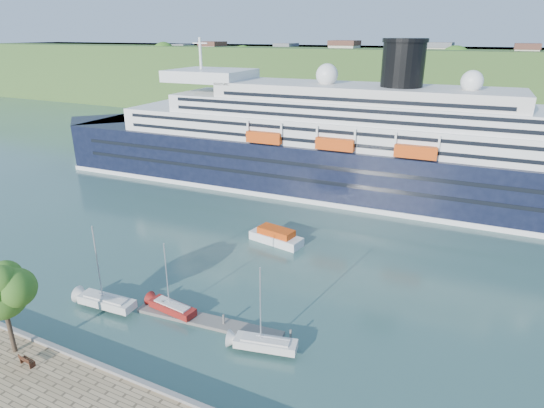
{
  "coord_description": "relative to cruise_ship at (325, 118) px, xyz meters",
  "views": [
    {
      "loc": [
        29.77,
        -22.74,
        28.72
      ],
      "look_at": [
        3.95,
        30.0,
        6.58
      ],
      "focal_mm": 30.0,
      "sensor_mm": 36.0,
      "label": 1
    }
  ],
  "objects": [
    {
      "name": "far_hillside",
      "position": [
        -1.52,
        87.59,
        -2.03
      ],
      "size": [
        400.0,
        50.0,
        24.0
      ],
      "primitive_type": "cube",
      "color": "#315020",
      "rests_on": "ground"
    },
    {
      "name": "quay_coping",
      "position": [
        -1.52,
        -57.61,
        -12.88
      ],
      "size": [
        220.0,
        0.5,
        0.3
      ],
      "primitive_type": "cube",
      "color": "slate",
      "rests_on": "promenade"
    },
    {
      "name": "sailboat_red",
      "position": [
        0.04,
        -47.1,
        -10.0
      ],
      "size": [
        6.4,
        2.44,
        8.06
      ],
      "primitive_type": null,
      "rotation": [
        0.0,
        0.0,
        -0.12
      ],
      "color": "maroon",
      "rests_on": "ground"
    },
    {
      "name": "floating_pontoon",
      "position": [
        4.39,
        -46.76,
        -13.85
      ],
      "size": [
        16.62,
        3.6,
        0.37
      ],
      "primitive_type": null,
      "rotation": [
        0.0,
        0.0,
        0.1
      ],
      "color": "slate",
      "rests_on": "ground"
    },
    {
      "name": "cruise_ship",
      "position": [
        0.0,
        0.0,
        0.0
      ],
      "size": [
        125.65,
        23.68,
        28.06
      ],
      "primitive_type": null,
      "rotation": [
        0.0,
        0.0,
        0.04
      ],
      "color": "black",
      "rests_on": "ground"
    },
    {
      "name": "tender_launch",
      "position": [
        2.33,
        -25.84,
        -12.92
      ],
      "size": [
        8.42,
        4.08,
        2.23
      ],
      "primitive_type": null,
      "rotation": [
        0.0,
        0.0,
        -0.17
      ],
      "color": "#CD400C",
      "rests_on": "ground"
    },
    {
      "name": "sailboat_white_near",
      "position": [
        -7.05,
        -49.51,
        -9.27
      ],
      "size": [
        7.49,
        2.55,
        9.52
      ],
      "primitive_type": null,
      "rotation": [
        0.0,
        0.0,
        0.07
      ],
      "color": "silver",
      "rests_on": "ground"
    },
    {
      "name": "promenade_tree",
      "position": [
        -8.48,
        -59.51,
        -8.1
      ],
      "size": [
        5.95,
        5.95,
        9.86
      ],
      "primitive_type": null,
      "color": "#2C651A",
      "rests_on": "promenade"
    },
    {
      "name": "ground",
      "position": [
        -1.52,
        -57.41,
        -14.03
      ],
      "size": [
        400.0,
        400.0,
        0.0
      ],
      "primitive_type": "plane",
      "color": "#2C4F46",
      "rests_on": "ground"
    },
    {
      "name": "sailboat_white_far",
      "position": [
        11.91,
        -48.17,
        -9.71
      ],
      "size": [
        6.94,
        3.28,
        8.64
      ],
      "primitive_type": null,
      "rotation": [
        0.0,
        0.0,
        0.22
      ],
      "color": "silver",
      "rests_on": "ground"
    },
    {
      "name": "park_bench",
      "position": [
        -5.74,
        -60.24,
        -12.5
      ],
      "size": [
        1.72,
        0.81,
        1.07
      ],
      "primitive_type": null,
      "rotation": [
        0.0,
        0.0,
        -0.08
      ],
      "color": "#452413",
      "rests_on": "promenade"
    }
  ]
}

